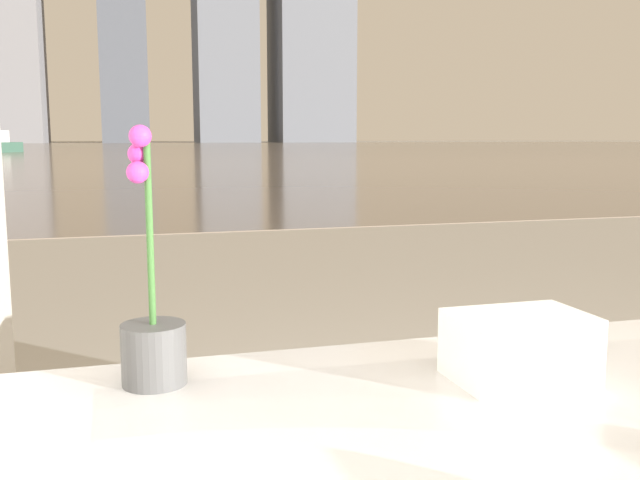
% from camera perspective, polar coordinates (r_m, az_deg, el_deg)
% --- Properties ---
extents(potted_orchid, '(0.11, 0.11, 0.45)m').
position_cam_1_polar(potted_orchid, '(1.29, -13.26, -7.11)').
color(potted_orchid, '#4C4C4C').
rests_on(potted_orchid, bathtub).
extents(towel_stack, '(0.24, 0.16, 0.12)m').
position_cam_1_polar(towel_stack, '(1.33, 15.64, -8.21)').
color(towel_stack, white).
rests_on(towel_stack, bathtub).
extents(harbor_water, '(180.00, 110.00, 0.01)m').
position_cam_1_polar(harbor_water, '(62.24, -15.68, 7.08)').
color(harbor_water, gray).
rests_on(harbor_water, ground_plane).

